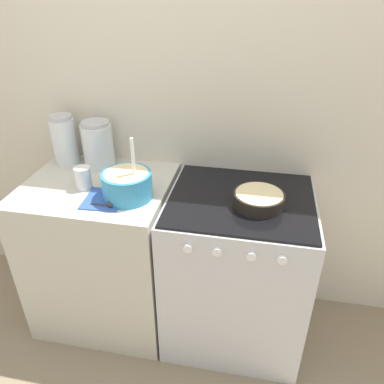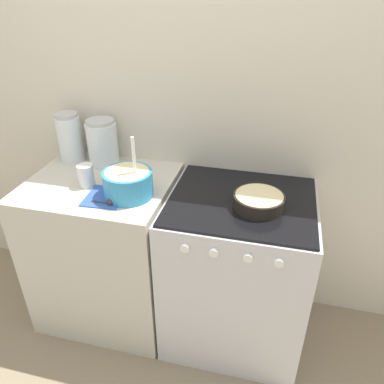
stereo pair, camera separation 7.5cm
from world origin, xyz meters
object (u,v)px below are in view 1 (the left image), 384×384
Objects in this scene: stove at (236,269)px; storage_jar_left at (65,143)px; baking_pan at (259,199)px; tin_can at (83,178)px; storage_jar_middle at (98,147)px; mixing_bowl at (127,183)px.

stove is 3.22× the size of storage_jar_left.
stove is at bearing 149.23° from baking_pan.
tin_can is (-0.87, -0.00, 0.02)m from baking_pan.
baking_pan is at bearing -13.55° from storage_jar_left.
stove is at bearing -12.00° from storage_jar_left.
tin_can is (0.03, -0.27, -0.05)m from storage_jar_middle.
tin_can is at bearing -176.38° from stove.
tin_can reaches higher than stove.
storage_jar_left is at bearing 130.32° from tin_can.
storage_jar_left is at bearing 180.00° from storage_jar_middle.
storage_jar_middle is (-0.82, 0.22, 0.56)m from stove.
tin_can is (0.23, -0.27, -0.06)m from storage_jar_left.
storage_jar_middle is 2.24× the size of tin_can.
stove is 0.94m from tin_can.
storage_jar_middle is at bearing 165.21° from stove.
storage_jar_middle is at bearing 131.62° from mixing_bowl.
stove is 2.90× the size of mixing_bowl.
storage_jar_left reaches higher than storage_jar_middle.
baking_pan reaches higher than stove.
stove is 0.76m from mixing_bowl.
storage_jar_middle is at bearing 0.00° from storage_jar_left.
mixing_bowl is at bearing -170.34° from stove.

